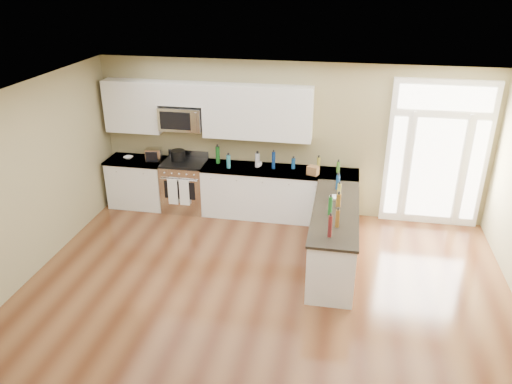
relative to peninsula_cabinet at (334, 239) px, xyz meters
The scene contains 18 objects.
ground 2.46m from the peninsula_cabinet, 112.44° to the right, with size 8.00×8.00×0.00m, color #4D2815.
room_shell 2.74m from the peninsula_cabinet, 112.44° to the right, with size 8.00×8.00×8.00m.
back_cabinet_left 4.06m from the peninsula_cabinet, 159.09° to the left, with size 1.10×0.66×0.94m.
back_cabinet_right 1.81m from the peninsula_cabinet, 126.68° to the left, with size 2.85×0.66×0.94m.
peninsula_cabinet is the anchor object (origin of this frame).
upper_cabinet_left 4.39m from the peninsula_cabinet, 157.26° to the left, with size 1.04×0.33×0.95m, color silver.
upper_cabinet_right 2.65m from the peninsula_cabinet, 133.15° to the left, with size 1.94×0.33×0.95m, color silver.
upper_cabinet_short 3.73m from the peninsula_cabinet, 150.98° to the left, with size 0.82×0.33×0.40m, color silver.
microwave 3.53m from the peninsula_cabinet, 151.57° to the left, with size 0.78×0.41×0.42m.
entry_door 2.52m from the peninsula_cabinet, 46.51° to the left, with size 1.70×0.10×2.60m.
kitchen_range 3.20m from the peninsula_cabinet, 153.09° to the left, with size 0.79×0.70×1.08m.
stockpot 3.41m from the peninsula_cabinet, 152.91° to the left, with size 0.27×0.27×0.21m, color black.
toaster_oven 3.77m from the peninsula_cabinet, 157.15° to the left, with size 0.28×0.22×0.24m, color silver.
cardboard_box 1.50m from the peninsula_cabinet, 109.06° to the left, with size 0.19×0.14×0.16m, color brown.
bowl_left 4.25m from the peninsula_cabinet, 159.75° to the left, with size 0.17×0.17×0.04m, color white.
bowl_peninsula 0.64m from the peninsula_cabinet, 95.49° to the left, with size 0.16×0.16×0.05m, color white.
cup_counter 2.17m from the peninsula_cabinet, 133.78° to the left, with size 0.12×0.12×0.09m, color white.
counter_bottles 1.34m from the peninsula_cabinet, 133.33° to the left, with size 2.33×2.45×0.32m.
Camera 1 is at (0.98, -4.55, 4.27)m, focal length 35.00 mm.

